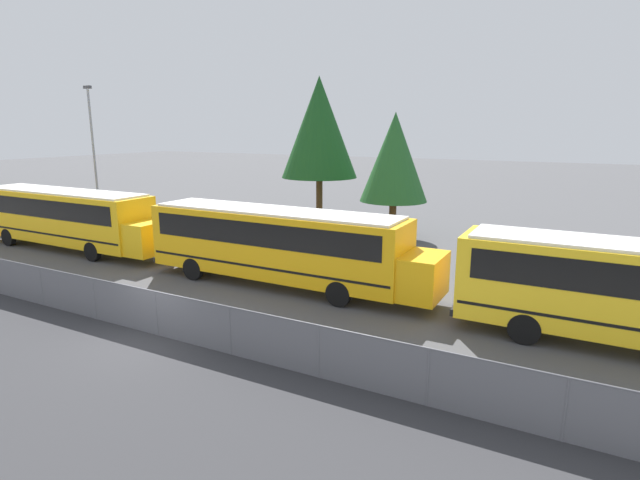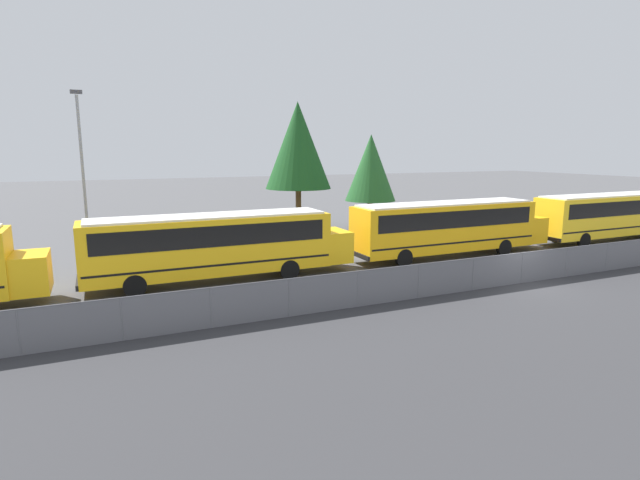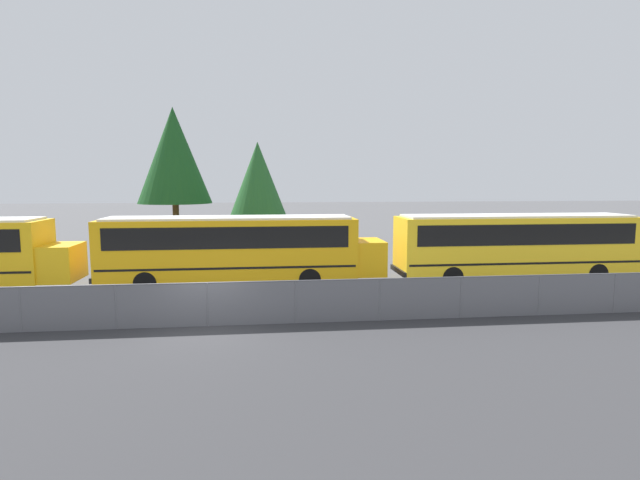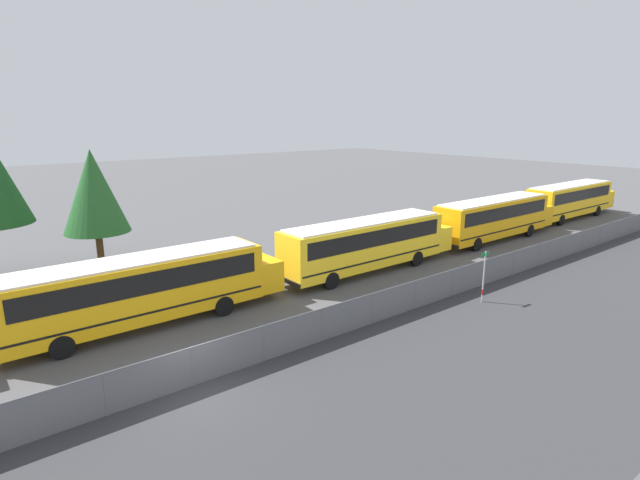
{
  "view_description": "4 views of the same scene",
  "coord_description": "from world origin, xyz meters",
  "px_view_note": "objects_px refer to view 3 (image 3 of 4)",
  "views": [
    {
      "loc": [
        12.01,
        -11.04,
        6.7
      ],
      "look_at": [
        3.27,
        5.23,
        2.55
      ],
      "focal_mm": 28.0,
      "sensor_mm": 36.0,
      "label": 1
    },
    {
      "loc": [
        -18.63,
        -17.48,
        6.43
      ],
      "look_at": [
        -8.18,
        5.74,
        1.81
      ],
      "focal_mm": 28.0,
      "sensor_mm": 36.0,
      "label": 2
    },
    {
      "loc": [
        1.92,
        -17.08,
        4.99
      ],
      "look_at": [
        4.71,
        6.96,
        2.12
      ],
      "focal_mm": 28.0,
      "sensor_mm": 36.0,
      "label": 3
    },
    {
      "loc": [
        -6.55,
        -15.8,
        9.61
      ],
      "look_at": [
        11.03,
        6.43,
        2.56
      ],
      "focal_mm": 28.0,
      "sensor_mm": 36.0,
      "label": 4
    }
  ],
  "objects_px": {
    "tree_0": "(174,156)",
    "school_bus_4": "(521,242)",
    "tree_2": "(258,181)",
    "school_bus_3": "(236,245)"
  },
  "relations": [
    {
      "from": "school_bus_3",
      "to": "tree_0",
      "type": "distance_m",
      "value": 14.17
    },
    {
      "from": "school_bus_3",
      "to": "school_bus_4",
      "type": "bearing_deg",
      "value": -1.15
    },
    {
      "from": "tree_0",
      "to": "tree_2",
      "type": "relative_size",
      "value": 1.32
    },
    {
      "from": "school_bus_4",
      "to": "tree_2",
      "type": "xyz_separation_m",
      "value": [
        -13.01,
        11.51,
        3.0
      ]
    },
    {
      "from": "school_bus_4",
      "to": "school_bus_3",
      "type": "bearing_deg",
      "value": 178.85
    },
    {
      "from": "school_bus_4",
      "to": "tree_0",
      "type": "bearing_deg",
      "value": 145.87
    },
    {
      "from": "tree_2",
      "to": "school_bus_3",
      "type": "bearing_deg",
      "value": -94.93
    },
    {
      "from": "school_bus_3",
      "to": "school_bus_4",
      "type": "xyz_separation_m",
      "value": [
        13.98,
        -0.28,
        0.0
      ]
    },
    {
      "from": "tree_0",
      "to": "school_bus_4",
      "type": "bearing_deg",
      "value": -34.13
    },
    {
      "from": "tree_2",
      "to": "school_bus_4",
      "type": "bearing_deg",
      "value": -41.49
    }
  ]
}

